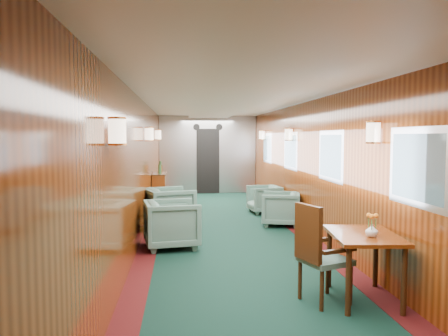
{
  "coord_description": "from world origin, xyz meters",
  "views": [
    {
      "loc": [
        -0.82,
        -7.57,
        1.75
      ],
      "look_at": [
        0.0,
        0.76,
        1.15
      ],
      "focal_mm": 35.0,
      "sensor_mm": 36.0,
      "label": 1
    }
  ],
  "objects_px": {
    "side_chair": "(318,250)",
    "armchair_right_far": "(264,199)",
    "credenza": "(160,191)",
    "armchair_left_far": "(169,208)",
    "armchair_left_near": "(172,224)",
    "dining_table": "(364,244)",
    "armchair_right_near": "(281,209)"
  },
  "relations": [
    {
      "from": "armchair_left_far",
      "to": "armchair_left_near",
      "type": "bearing_deg",
      "value": 164.02
    },
    {
      "from": "side_chair",
      "to": "armchair_right_far",
      "type": "relative_size",
      "value": 1.51
    },
    {
      "from": "dining_table",
      "to": "credenza",
      "type": "height_order",
      "value": "credenza"
    },
    {
      "from": "armchair_left_near",
      "to": "armchair_left_far",
      "type": "relative_size",
      "value": 0.96
    },
    {
      "from": "side_chair",
      "to": "dining_table",
      "type": "bearing_deg",
      "value": -14.97
    },
    {
      "from": "dining_table",
      "to": "armchair_right_far",
      "type": "height_order",
      "value": "dining_table"
    },
    {
      "from": "dining_table",
      "to": "armchair_left_near",
      "type": "distance_m",
      "value": 3.22
    },
    {
      "from": "credenza",
      "to": "armchair_left_near",
      "type": "xyz_separation_m",
      "value": [
        0.37,
        -3.59,
        -0.08
      ]
    },
    {
      "from": "armchair_left_far",
      "to": "armchair_right_far",
      "type": "xyz_separation_m",
      "value": [
        2.13,
        1.45,
        -0.07
      ]
    },
    {
      "from": "dining_table",
      "to": "armchair_left_far",
      "type": "height_order",
      "value": "armchair_left_far"
    },
    {
      "from": "armchair_right_near",
      "to": "armchair_left_near",
      "type": "bearing_deg",
      "value": -39.55
    },
    {
      "from": "dining_table",
      "to": "armchair_left_far",
      "type": "bearing_deg",
      "value": 124.99
    },
    {
      "from": "credenza",
      "to": "armchair_right_near",
      "type": "xyz_separation_m",
      "value": [
        2.47,
        -2.06,
        -0.12
      ]
    },
    {
      "from": "credenza",
      "to": "armchair_right_far",
      "type": "distance_m",
      "value": 2.5
    },
    {
      "from": "side_chair",
      "to": "armchair_left_far",
      "type": "relative_size",
      "value": 1.22
    },
    {
      "from": "armchair_right_near",
      "to": "dining_table",
      "type": "bearing_deg",
      "value": 14.05
    },
    {
      "from": "armchair_left_near",
      "to": "armchair_right_near",
      "type": "height_order",
      "value": "armchair_left_near"
    },
    {
      "from": "dining_table",
      "to": "armchair_left_far",
      "type": "relative_size",
      "value": 1.2
    },
    {
      "from": "side_chair",
      "to": "armchair_left_near",
      "type": "bearing_deg",
      "value": 102.18
    },
    {
      "from": "dining_table",
      "to": "credenza",
      "type": "xyz_separation_m",
      "value": [
        -2.45,
        6.03,
        -0.15
      ]
    },
    {
      "from": "armchair_right_near",
      "to": "armchair_right_far",
      "type": "height_order",
      "value": "armchair_right_near"
    },
    {
      "from": "dining_table",
      "to": "side_chair",
      "type": "height_order",
      "value": "side_chair"
    },
    {
      "from": "dining_table",
      "to": "armchair_right_near",
      "type": "distance_m",
      "value": 3.98
    },
    {
      "from": "credenza",
      "to": "armchair_left_far",
      "type": "distance_m",
      "value": 2.09
    },
    {
      "from": "dining_table",
      "to": "armchair_left_near",
      "type": "xyz_separation_m",
      "value": [
        -2.08,
        2.44,
        -0.23
      ]
    },
    {
      "from": "dining_table",
      "to": "credenza",
      "type": "bearing_deg",
      "value": 118.48
    },
    {
      "from": "armchair_left_near",
      "to": "armchair_right_far",
      "type": "xyz_separation_m",
      "value": [
        2.05,
        2.97,
        -0.06
      ]
    },
    {
      "from": "armchair_left_far",
      "to": "armchair_right_far",
      "type": "bearing_deg",
      "value": -74.62
    },
    {
      "from": "dining_table",
      "to": "armchair_right_far",
      "type": "distance_m",
      "value": 5.42
    },
    {
      "from": "armchair_left_near",
      "to": "side_chair",
      "type": "bearing_deg",
      "value": -157.34
    },
    {
      "from": "dining_table",
      "to": "armchair_left_near",
      "type": "bearing_deg",
      "value": 136.82
    },
    {
      "from": "armchair_left_near",
      "to": "armchair_right_near",
      "type": "distance_m",
      "value": 2.6
    }
  ]
}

